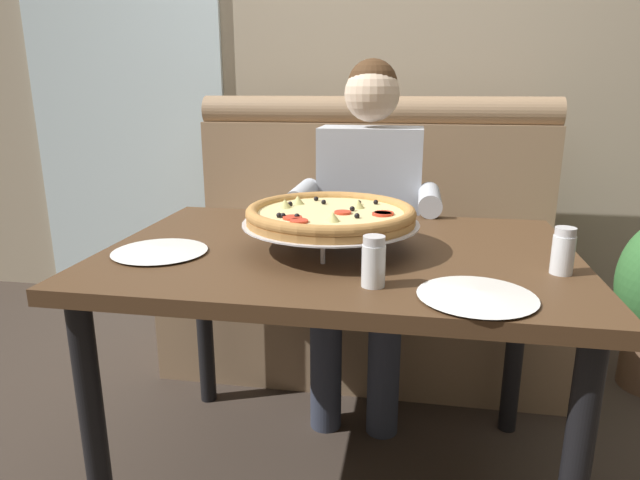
{
  "coord_description": "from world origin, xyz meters",
  "views": [
    {
      "loc": [
        0.2,
        -1.42,
        1.17
      ],
      "look_at": [
        -0.05,
        -0.01,
        0.77
      ],
      "focal_mm": 30.82,
      "sensor_mm": 36.0,
      "label": 1
    }
  ],
  "objects_px": {
    "diner_main": "(367,211)",
    "shaker_oregano": "(373,265)",
    "dining_table": "(339,279)",
    "shaker_parmesan": "(563,254)",
    "booth_bench": "(367,266)",
    "plate_near_left": "(477,294)",
    "plate_near_right": "(160,249)",
    "patio_chair": "(213,181)",
    "pizza": "(331,215)"
  },
  "relations": [
    {
      "from": "dining_table",
      "to": "plate_near_left",
      "type": "distance_m",
      "value": 0.47
    },
    {
      "from": "shaker_parmesan",
      "to": "patio_chair",
      "type": "bearing_deg",
      "value": 126.56
    },
    {
      "from": "dining_table",
      "to": "shaker_oregano",
      "type": "distance_m",
      "value": 0.33
    },
    {
      "from": "shaker_parmesan",
      "to": "dining_table",
      "type": "bearing_deg",
      "value": 167.43
    },
    {
      "from": "shaker_parmesan",
      "to": "pizza",
      "type": "bearing_deg",
      "value": 169.85
    },
    {
      "from": "pizza",
      "to": "patio_chair",
      "type": "height_order",
      "value": "pizza"
    },
    {
      "from": "pizza",
      "to": "plate_near_right",
      "type": "distance_m",
      "value": 0.46
    },
    {
      "from": "pizza",
      "to": "plate_near_right",
      "type": "relative_size",
      "value": 1.89
    },
    {
      "from": "diner_main",
      "to": "booth_bench",
      "type": "bearing_deg",
      "value": 94.12
    },
    {
      "from": "shaker_oregano",
      "to": "shaker_parmesan",
      "type": "height_order",
      "value": "shaker_oregano"
    },
    {
      "from": "dining_table",
      "to": "plate_near_right",
      "type": "xyz_separation_m",
      "value": [
        -0.46,
        -0.13,
        0.1
      ]
    },
    {
      "from": "dining_table",
      "to": "shaker_oregano",
      "type": "relative_size",
      "value": 10.98
    },
    {
      "from": "dining_table",
      "to": "shaker_parmesan",
      "type": "bearing_deg",
      "value": -12.57
    },
    {
      "from": "diner_main",
      "to": "plate_near_left",
      "type": "height_order",
      "value": "diner_main"
    },
    {
      "from": "diner_main",
      "to": "patio_chair",
      "type": "bearing_deg",
      "value": 127.41
    },
    {
      "from": "patio_chair",
      "to": "booth_bench",
      "type": "bearing_deg",
      "value": -48.02
    },
    {
      "from": "booth_bench",
      "to": "diner_main",
      "type": "relative_size",
      "value": 1.28
    },
    {
      "from": "dining_table",
      "to": "shaker_oregano",
      "type": "bearing_deg",
      "value": -67.91
    },
    {
      "from": "shaker_oregano",
      "to": "plate_near_right",
      "type": "distance_m",
      "value": 0.6
    },
    {
      "from": "plate_near_left",
      "to": "pizza",
      "type": "bearing_deg",
      "value": 140.0
    },
    {
      "from": "dining_table",
      "to": "diner_main",
      "type": "height_order",
      "value": "diner_main"
    },
    {
      "from": "diner_main",
      "to": "patio_chair",
      "type": "relative_size",
      "value": 1.48
    },
    {
      "from": "dining_table",
      "to": "shaker_parmesan",
      "type": "distance_m",
      "value": 0.57
    },
    {
      "from": "shaker_oregano",
      "to": "shaker_parmesan",
      "type": "bearing_deg",
      "value": 20.42
    },
    {
      "from": "diner_main",
      "to": "shaker_oregano",
      "type": "xyz_separation_m",
      "value": [
        0.09,
        -0.92,
        0.08
      ]
    },
    {
      "from": "dining_table",
      "to": "plate_near_left",
      "type": "relative_size",
      "value": 5.05
    },
    {
      "from": "shaker_oregano",
      "to": "plate_near_left",
      "type": "height_order",
      "value": "shaker_oregano"
    },
    {
      "from": "dining_table",
      "to": "shaker_parmesan",
      "type": "height_order",
      "value": "shaker_parmesan"
    },
    {
      "from": "plate_near_right",
      "to": "diner_main",
      "type": "bearing_deg",
      "value": 57.91
    },
    {
      "from": "shaker_parmesan",
      "to": "plate_near_left",
      "type": "distance_m",
      "value": 0.29
    },
    {
      "from": "pizza",
      "to": "shaker_parmesan",
      "type": "xyz_separation_m",
      "value": [
        0.57,
        -0.1,
        -0.05
      ]
    },
    {
      "from": "booth_bench",
      "to": "shaker_parmesan",
      "type": "relative_size",
      "value": 14.55
    },
    {
      "from": "patio_chair",
      "to": "plate_near_left",
      "type": "bearing_deg",
      "value": -58.87
    },
    {
      "from": "pizza",
      "to": "plate_near_right",
      "type": "height_order",
      "value": "pizza"
    },
    {
      "from": "shaker_oregano",
      "to": "plate_near_left",
      "type": "xyz_separation_m",
      "value": [
        0.22,
        -0.04,
        -0.04
      ]
    },
    {
      "from": "shaker_parmesan",
      "to": "plate_near_left",
      "type": "bearing_deg",
      "value": -136.99
    },
    {
      "from": "booth_bench",
      "to": "diner_main",
      "type": "xyz_separation_m",
      "value": [
        0.02,
        -0.27,
        0.31
      ]
    },
    {
      "from": "booth_bench",
      "to": "plate_near_right",
      "type": "distance_m",
      "value": 1.19
    },
    {
      "from": "booth_bench",
      "to": "plate_near_left",
      "type": "height_order",
      "value": "booth_bench"
    },
    {
      "from": "diner_main",
      "to": "shaker_parmesan",
      "type": "distance_m",
      "value": 0.93
    },
    {
      "from": "pizza",
      "to": "plate_near_left",
      "type": "height_order",
      "value": "pizza"
    },
    {
      "from": "booth_bench",
      "to": "shaker_parmesan",
      "type": "bearing_deg",
      "value": -62.06
    },
    {
      "from": "diner_main",
      "to": "shaker_parmesan",
      "type": "relative_size",
      "value": 11.4
    },
    {
      "from": "pizza",
      "to": "shaker_parmesan",
      "type": "relative_size",
      "value": 4.22
    },
    {
      "from": "dining_table",
      "to": "diner_main",
      "type": "xyz_separation_m",
      "value": [
        0.02,
        0.64,
        0.05
      ]
    },
    {
      "from": "diner_main",
      "to": "plate_near_right",
      "type": "height_order",
      "value": "diner_main"
    },
    {
      "from": "diner_main",
      "to": "pizza",
      "type": "xyz_separation_m",
      "value": [
        -0.04,
        -0.66,
        0.13
      ]
    },
    {
      "from": "patio_chair",
      "to": "diner_main",
      "type": "bearing_deg",
      "value": -52.59
    },
    {
      "from": "shaker_oregano",
      "to": "shaker_parmesan",
      "type": "relative_size",
      "value": 1.02
    },
    {
      "from": "pizza",
      "to": "plate_near_left",
      "type": "distance_m",
      "value": 0.47
    }
  ]
}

